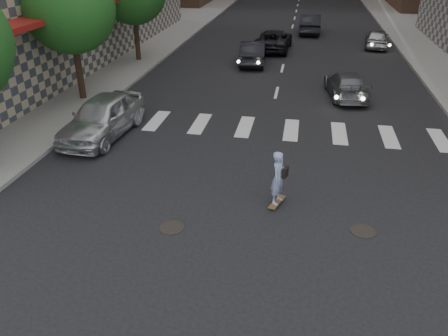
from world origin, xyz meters
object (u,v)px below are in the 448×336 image
object	(u,v)px
traffic_car_b	(347,84)
traffic_car_d	(377,38)
tree_b	(71,3)
traffic_car_c	(274,40)
skateboarder	(279,178)
silver_sedan	(103,117)
traffic_car_e	(310,24)
traffic_car_a	(253,52)

from	to	relation	value
traffic_car_b	traffic_car_d	distance (m)	12.59
tree_b	traffic_car_c	bearing A→B (deg)	56.66
skateboarder	traffic_car_d	world-z (taller)	skateboarder
silver_sedan	traffic_car_c	distance (m)	17.89
traffic_car_c	traffic_car_d	distance (m)	7.81
silver_sedan	tree_b	bearing A→B (deg)	129.41
silver_sedan	traffic_car_b	size ratio (longest dim) A/B	1.10
skateboarder	traffic_car_e	bearing A→B (deg)	107.99
skateboarder	traffic_car_c	world-z (taller)	skateboarder
traffic_car_a	traffic_car_e	world-z (taller)	traffic_car_e
traffic_car_c	traffic_car_e	size ratio (longest dim) A/B	1.05
silver_sedan	traffic_car_e	distance (m)	25.30
traffic_car_b	traffic_car_e	world-z (taller)	traffic_car_e
tree_b	traffic_car_e	world-z (taller)	tree_b
traffic_car_b	traffic_car_d	bearing A→B (deg)	-110.57
traffic_car_b	skateboarder	bearing A→B (deg)	69.26
silver_sedan	traffic_car_b	world-z (taller)	silver_sedan
traffic_car_d	traffic_car_e	world-z (taller)	traffic_car_e
skateboarder	traffic_car_a	xyz separation A→B (m)	(-2.83, 16.83, -0.20)
silver_sedan	traffic_car_d	distance (m)	23.25
traffic_car_b	traffic_car_d	xyz separation A→B (m)	(2.96, 12.24, 0.05)
silver_sedan	traffic_car_e	xyz separation A→B (m)	(8.14, 23.95, -0.02)
traffic_car_b	traffic_car_c	distance (m)	10.98
traffic_car_c	traffic_car_e	bearing A→B (deg)	-107.71
traffic_car_a	traffic_car_b	bearing A→B (deg)	129.22
skateboarder	silver_sedan	world-z (taller)	skateboarder
skateboarder	traffic_car_b	xyz separation A→B (m)	(2.70, 11.03, -0.29)
silver_sedan	traffic_car_d	bearing A→B (deg)	60.31
traffic_car_c	tree_b	bearing A→B (deg)	58.98
traffic_car_c	traffic_car_e	distance (m)	7.41
traffic_car_b	traffic_car_d	size ratio (longest dim) A/B	1.10
traffic_car_d	traffic_car_a	bearing A→B (deg)	43.70
skateboarder	traffic_car_d	bearing A→B (deg)	95.77
silver_sedan	traffic_car_c	world-z (taller)	silver_sedan
skateboarder	traffic_car_c	bearing A→B (deg)	114.40
traffic_car_b	silver_sedan	bearing A→B (deg)	27.62
silver_sedan	traffic_car_d	xyz separation A→B (m)	(13.09, 19.22, -0.14)
traffic_car_e	traffic_car_a	bearing A→B (deg)	72.16
tree_b	traffic_car_e	distance (m)	23.01
silver_sedan	traffic_car_d	world-z (taller)	silver_sedan
tree_b	skateboarder	xyz separation A→B (m)	(10.29, -8.16, -3.72)
traffic_car_a	traffic_car_c	xyz separation A→B (m)	(1.02, 4.21, -0.02)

